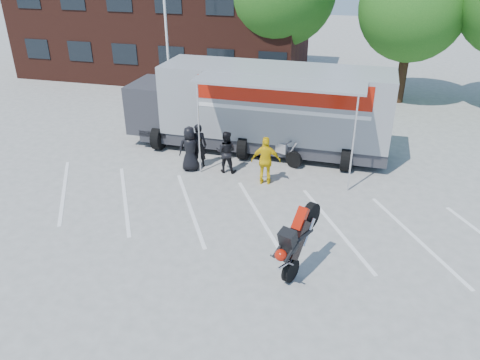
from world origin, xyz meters
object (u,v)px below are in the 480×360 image
at_px(tree_mid, 413,8).
at_px(parked_motorcycle, 277,162).
at_px(spectator_leather_a, 190,149).
at_px(transporter_truck, 262,150).
at_px(stunt_bike_rider, 303,267).
at_px(spectator_hivis, 266,161).
at_px(spectator_leather_c, 226,152).
at_px(spectator_leather_b, 198,145).
at_px(flagpole, 170,11).

bearing_deg(tree_mid, parked_motorcycle, -117.49).
bearing_deg(spectator_leather_a, transporter_truck, -151.82).
distance_m(stunt_bike_rider, spectator_hivis, 5.18).
xyz_separation_m(transporter_truck, spectator_leather_c, (-0.89, -2.42, 0.82)).
xyz_separation_m(parked_motorcycle, spectator_hivis, (-0.08, -1.91, 0.91)).
height_order(spectator_leather_b, spectator_leather_c, spectator_leather_b).
distance_m(flagpole, stunt_bike_rider, 14.81).
bearing_deg(stunt_bike_rider, spectator_leather_b, 154.08).
distance_m(spectator_leather_a, spectator_leather_c, 1.39).
xyz_separation_m(flagpole, parked_motorcycle, (6.20, -4.70, -5.05)).
relative_size(tree_mid, parked_motorcycle, 3.38).
xyz_separation_m(tree_mid, spectator_leather_c, (-6.80, -11.02, -4.12)).
bearing_deg(parked_motorcycle, spectator_leather_c, 149.59).
distance_m(parked_motorcycle, spectator_leather_c, 2.34).
height_order(transporter_truck, spectator_leather_a, transporter_truck).
height_order(spectator_leather_b, spectator_hivis, spectator_hivis).
distance_m(tree_mid, transporter_truck, 11.54).
relative_size(spectator_leather_b, spectator_hivis, 0.98).
bearing_deg(tree_mid, flagpole, -156.03).
bearing_deg(tree_mid, spectator_leather_c, -121.68).
bearing_deg(transporter_truck, spectator_hivis, -74.53).
bearing_deg(spectator_leather_a, flagpole, -84.80).
xyz_separation_m(stunt_bike_rider, spectator_leather_a, (-5.10, 5.05, 0.89)).
xyz_separation_m(transporter_truck, spectator_leather_b, (-2.07, -2.22, 0.89)).
xyz_separation_m(stunt_bike_rider, spectator_leather_c, (-3.72, 5.26, 0.82)).
bearing_deg(spectator_leather_c, flagpole, -55.36).
relative_size(tree_mid, spectator_leather_b, 4.33).
relative_size(spectator_leather_a, spectator_hivis, 0.98).
relative_size(tree_mid, spectator_hivis, 4.23).
bearing_deg(tree_mid, spectator_leather_b, -126.40).
bearing_deg(parked_motorcycle, flagpole, 75.52).
xyz_separation_m(tree_mid, spectator_leather_b, (-7.98, -10.82, -4.06)).
bearing_deg(tree_mid, stunt_bike_rider, -100.71).
height_order(parked_motorcycle, spectator_leather_c, spectator_leather_c).
bearing_deg(spectator_leather_b, spectator_leather_c, 156.95).
bearing_deg(stunt_bike_rider, transporter_truck, 132.41).
bearing_deg(flagpole, spectator_leather_c, -53.53).
bearing_deg(tree_mid, spectator_leather_a, -126.06).
distance_m(flagpole, spectator_hivis, 9.91).
bearing_deg(spectator_hivis, flagpole, -55.61).
bearing_deg(tree_mid, transporter_truck, -124.50).
relative_size(flagpole, transporter_truck, 0.71).
distance_m(tree_mid, stunt_bike_rider, 17.29).
height_order(spectator_leather_c, spectator_hivis, spectator_hivis).
bearing_deg(spectator_leather_c, transporter_truck, -112.06).
distance_m(stunt_bike_rider, spectator_leather_b, 7.39).
distance_m(transporter_truck, spectator_leather_c, 2.71).
bearing_deg(parked_motorcycle, transporter_truck, 60.69).
height_order(tree_mid, stunt_bike_rider, tree_mid).
bearing_deg(spectator_hivis, parked_motorcycle, -100.91).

